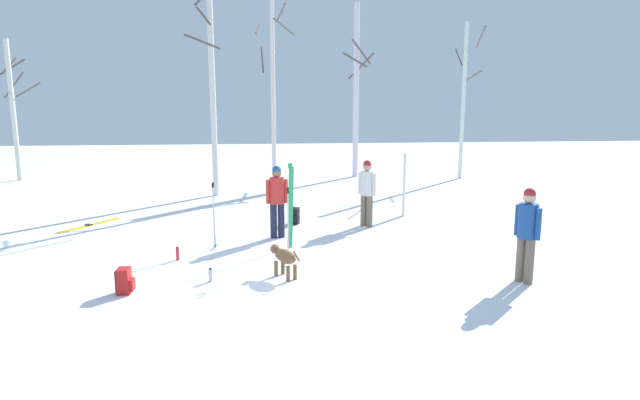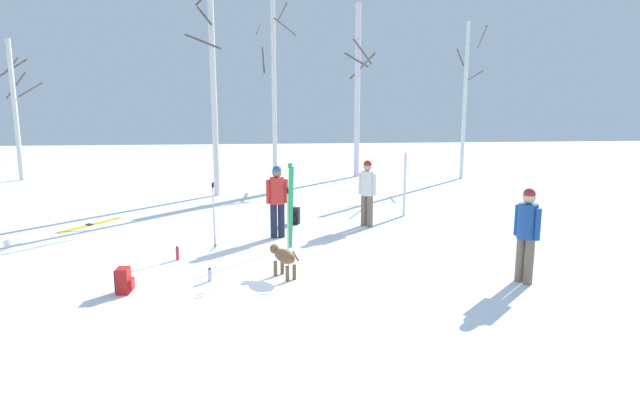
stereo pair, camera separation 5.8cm
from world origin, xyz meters
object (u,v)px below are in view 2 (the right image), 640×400
at_px(ski_pair_lying_0, 91,225).
at_px(person_2, 367,189).
at_px(ski_pair_planted_0, 405,185).
at_px(birch_tree_2, 274,83).
at_px(dog, 283,257).
at_px(ski_poles_0, 214,214).
at_px(birch_tree_1, 213,82).
at_px(birch_tree_0, 15,106).
at_px(water_bottle_1, 177,254).
at_px(water_bottle_0, 210,275).
at_px(ski_pair_planted_1, 290,206).
at_px(birch_tree_4, 465,99).
at_px(ski_poles_1, 288,224).
at_px(person_1, 277,197).
at_px(person_0, 527,229).
at_px(backpack_0, 124,281).
at_px(birch_tree_3, 358,90).
at_px(backpack_1, 294,216).

bearing_deg(ski_pair_lying_0, person_2, -6.44).
distance_m(ski_pair_planted_0, birch_tree_2, 6.04).
distance_m(dog, ski_poles_0, 2.53).
distance_m(dog, birch_tree_1, 9.63).
bearing_deg(birch_tree_0, water_bottle_1, -55.66).
distance_m(water_bottle_0, birch_tree_0, 16.22).
relative_size(ski_pair_planted_1, birch_tree_4, 0.30).
height_order(water_bottle_1, birch_tree_1, birch_tree_1).
height_order(person_2, birch_tree_4, birch_tree_4).
bearing_deg(dog, birch_tree_2, 90.14).
bearing_deg(ski_poles_1, person_1, 94.57).
relative_size(dog, ski_poles_0, 0.53).
xyz_separation_m(person_0, person_1, (-4.33, 3.62, 0.00)).
height_order(person_2, birch_tree_1, birch_tree_1).
bearing_deg(birch_tree_0, dog, -52.09).
height_order(backpack_0, birch_tree_3, birch_tree_3).
bearing_deg(birch_tree_4, birch_tree_3, 166.85).
relative_size(ski_poles_0, birch_tree_1, 0.20).
distance_m(ski_pair_planted_0, ski_pair_lying_0, 8.45).
bearing_deg(birch_tree_0, birch_tree_1, -27.87).
relative_size(ski_pair_lying_0, water_bottle_1, 6.07).
distance_m(backpack_0, backpack_1, 5.75).
bearing_deg(water_bottle_1, water_bottle_0, -60.19).
relative_size(ski_poles_0, backpack_0, 3.34).
bearing_deg(ski_pair_planted_0, backpack_0, -138.48).
height_order(person_2, birch_tree_2, birch_tree_2).
bearing_deg(water_bottle_1, person_2, 30.10).
bearing_deg(water_bottle_0, ski_poles_0, 93.08).
height_order(backpack_0, birch_tree_4, birch_tree_4).
xyz_separation_m(birch_tree_0, birch_tree_2, (10.21, -4.23, 0.81)).
bearing_deg(birch_tree_2, birch_tree_0, 157.47).
xyz_separation_m(water_bottle_1, birch_tree_0, (-8.10, 11.86, 2.82)).
xyz_separation_m(person_2, dog, (-2.25, -3.81, -0.59)).
xyz_separation_m(ski_pair_planted_0, ski_pair_planted_1, (-3.30, -2.95, 0.05)).
relative_size(person_2, water_bottle_0, 6.80).
bearing_deg(ski_pair_planted_1, dog, -96.32).
height_order(birch_tree_0, birch_tree_3, birch_tree_3).
relative_size(ski_poles_0, birch_tree_0, 0.27).
bearing_deg(backpack_1, ski_pair_planted_1, -94.62).
xyz_separation_m(ski_pair_planted_1, ski_poles_0, (-1.66, 0.05, -0.15)).
bearing_deg(person_1, person_2, 21.47).
distance_m(ski_poles_1, birch_tree_3, 12.79).
height_order(birch_tree_1, birch_tree_2, same).
relative_size(person_0, ski_poles_1, 1.12).
distance_m(backpack_0, birch_tree_4, 16.47).
bearing_deg(ski_pair_lying_0, ski_pair_planted_0, 2.18).
distance_m(ski_pair_planted_0, ski_poles_0, 5.74).
bearing_deg(birch_tree_0, ski_pair_planted_0, -30.82).
relative_size(person_1, ski_poles_0, 1.17).
xyz_separation_m(water_bottle_0, water_bottle_1, (-0.80, 1.39, 0.02)).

